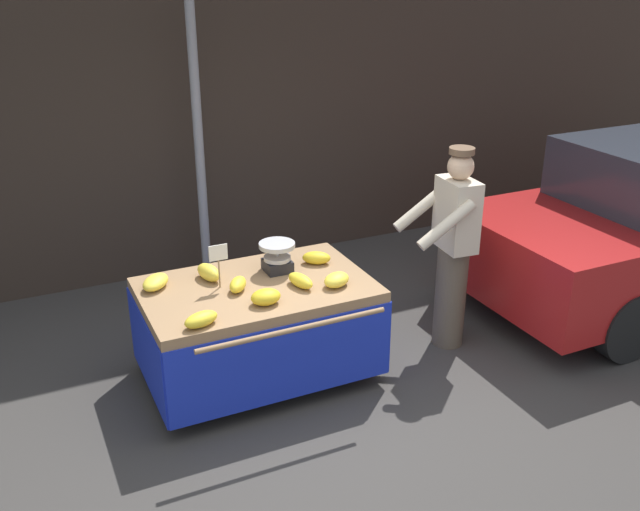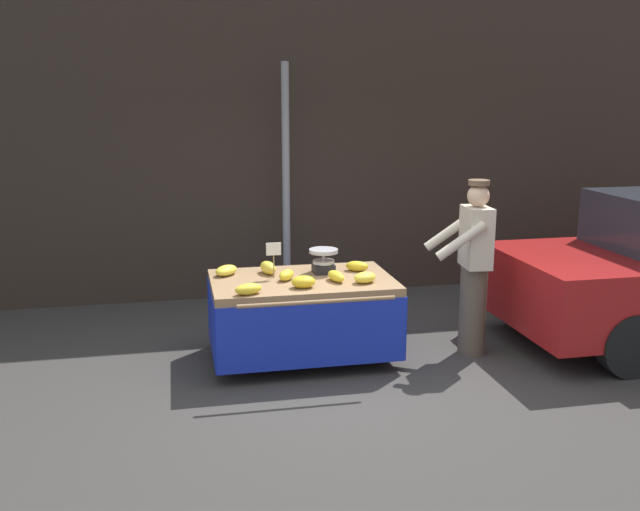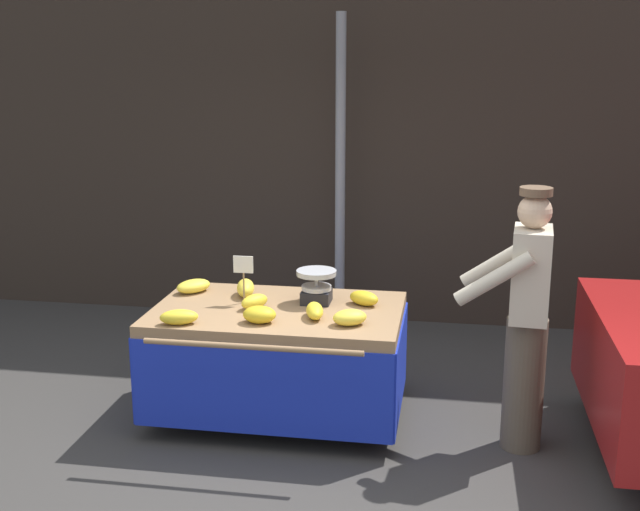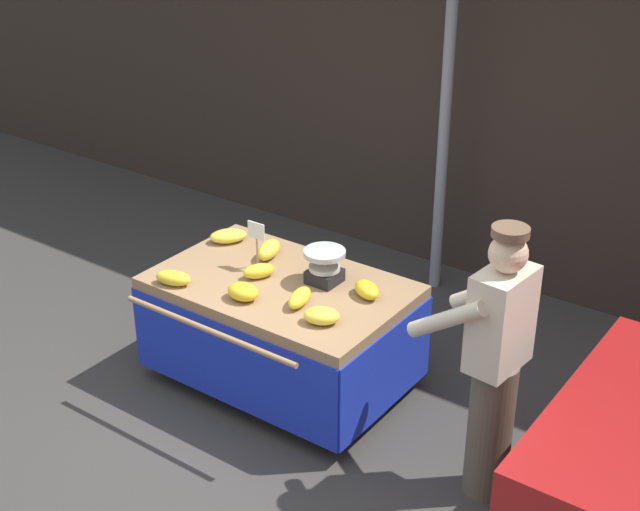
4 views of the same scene
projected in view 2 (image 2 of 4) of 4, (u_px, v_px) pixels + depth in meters
The scene contains 15 objects.
ground_plane at pixel (338, 390), 6.12m from camera, with size 60.00×60.00×0.00m, color #383533.
back_wall at pixel (280, 131), 8.71m from camera, with size 16.00×0.24×4.10m, color #332821.
street_pole at pixel (286, 186), 8.37m from camera, with size 0.09×0.09×2.86m, color gray.
banana_cart at pixel (302, 300), 6.71m from camera, with size 1.72×1.29×0.81m.
weighing_scale at pixel (323, 261), 6.84m from camera, with size 0.28×0.28×0.24m.
price_sign at pixel (274, 252), 6.62m from camera, with size 0.14×0.01×0.34m.
banana_bunch_0 at pixel (365, 277), 6.49m from camera, with size 0.16×0.22×0.10m, color yellow.
banana_bunch_1 at pixel (303, 282), 6.33m from camera, with size 0.17×0.22×0.11m, color gold.
banana_bunch_2 at pixel (336, 276), 6.54m from camera, with size 0.11×0.26×0.10m, color yellow.
banana_bunch_3 at pixel (248, 289), 6.12m from camera, with size 0.13×0.25×0.10m, color yellow.
banana_bunch_4 at pixel (268, 268), 6.82m from camera, with size 0.12×0.26×0.12m, color yellow.
banana_bunch_5 at pixel (357, 266), 6.92m from camera, with size 0.14×0.23×0.10m, color gold.
banana_bunch_6 at pixel (226, 270), 6.77m from camera, with size 0.16×0.27×0.10m, color yellow.
banana_bunch_7 at pixel (286, 275), 6.58m from camera, with size 0.11×0.22×0.10m, color yellow.
vendor_person at pixel (473, 267), 6.80m from camera, with size 0.61×0.55×1.71m.
Camera 2 is at (-1.32, -5.55, 2.51)m, focal length 39.81 mm.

